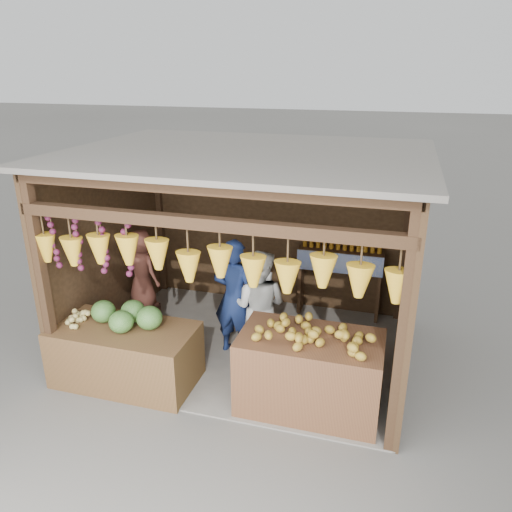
% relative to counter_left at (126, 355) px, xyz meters
% --- Properties ---
extents(ground, '(80.00, 80.00, 0.00)m').
position_rel_counter_left_xyz_m(ground, '(1.17, 1.13, -0.36)').
color(ground, '#514F49').
rests_on(ground, ground).
extents(stall_structure, '(4.30, 3.30, 2.66)m').
position_rel_counter_left_xyz_m(stall_structure, '(1.14, 1.09, 1.30)').
color(stall_structure, slate).
rests_on(stall_structure, ground).
extents(back_shelf, '(1.25, 0.32, 1.32)m').
position_rel_counter_left_xyz_m(back_shelf, '(2.22, 2.42, 0.51)').
color(back_shelf, '#382314').
rests_on(back_shelf, ground).
extents(counter_left, '(1.69, 0.85, 0.72)m').
position_rel_counter_left_xyz_m(counter_left, '(0.00, 0.00, 0.00)').
color(counter_left, '#473217').
rests_on(counter_left, ground).
extents(counter_right, '(1.53, 0.85, 0.89)m').
position_rel_counter_left_xyz_m(counter_right, '(2.21, 0.11, 0.09)').
color(counter_right, '#4E2B1A').
rests_on(counter_right, ground).
extents(stool, '(0.33, 0.33, 0.31)m').
position_rel_counter_left_xyz_m(stool, '(-0.45, 1.33, -0.21)').
color(stool, black).
rests_on(stool, ground).
extents(man_standing, '(0.62, 0.43, 1.60)m').
position_rel_counter_left_xyz_m(man_standing, '(1.05, 0.99, 0.44)').
color(man_standing, '#132049').
rests_on(man_standing, ground).
extents(woman_standing, '(0.76, 0.61, 1.49)m').
position_rel_counter_left_xyz_m(woman_standing, '(1.39, 0.96, 0.38)').
color(woman_standing, silver).
rests_on(woman_standing, ground).
extents(vendor_seated, '(0.68, 0.59, 1.17)m').
position_rel_counter_left_xyz_m(vendor_seated, '(-0.45, 1.33, 0.53)').
color(vendor_seated, brown).
rests_on(vendor_seated, stool).
extents(melon_pile, '(1.00, 0.50, 0.32)m').
position_rel_counter_left_xyz_m(melon_pile, '(-0.02, 0.06, 0.52)').
color(melon_pile, '#1F4C14').
rests_on(melon_pile, counter_left).
extents(tanfruit_pile, '(0.34, 0.40, 0.13)m').
position_rel_counter_left_xyz_m(tanfruit_pile, '(-0.60, -0.04, 0.43)').
color(tanfruit_pile, tan).
rests_on(tanfruit_pile, counter_left).
extents(mango_pile, '(1.40, 0.64, 0.22)m').
position_rel_counter_left_xyz_m(mango_pile, '(2.23, 0.08, 0.64)').
color(mango_pile, '#BA6A18').
rests_on(mango_pile, counter_right).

